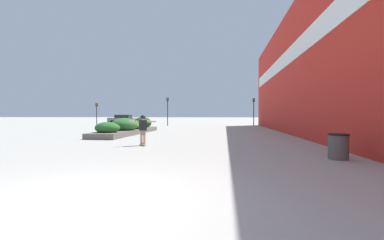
# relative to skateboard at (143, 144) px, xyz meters

# --- Properties ---
(ground_plane) EXTENTS (300.00, 300.00, 0.00)m
(ground_plane) POSITION_rel_skateboard_xyz_m (1.54, -7.86, -0.07)
(ground_plane) COLOR #A3A099
(building_wall_right) EXTENTS (0.67, 36.31, 9.59)m
(building_wall_right) POSITION_rel_skateboard_xyz_m (9.12, 7.84, 4.73)
(building_wall_right) COLOR red
(building_wall_right) RESTS_ON ground_plane
(planter_box) EXTENTS (2.00, 9.82, 1.31)m
(planter_box) POSITION_rel_skateboard_xyz_m (-3.53, 7.26, 0.42)
(planter_box) COLOR #605B54
(planter_box) RESTS_ON ground_plane
(skateboard) EXTENTS (0.51, 0.78, 0.10)m
(skateboard) POSITION_rel_skateboard_xyz_m (0.00, 0.00, 0.00)
(skateboard) COLOR olive
(skateboard) RESTS_ON ground_plane
(skateboarder) EXTENTS (1.21, 0.64, 1.39)m
(skateboarder) POSITION_rel_skateboard_xyz_m (0.00, -0.00, 0.87)
(skateboarder) COLOR tan
(skateboarder) RESTS_ON skateboard
(trash_bin) EXTENTS (0.66, 0.66, 0.86)m
(trash_bin) POSITION_rel_skateboard_xyz_m (7.77, -2.97, 0.36)
(trash_bin) COLOR #514C47
(trash_bin) RESTS_ON ground_plane
(car_leftmost) EXTENTS (4.14, 1.92, 1.50)m
(car_leftmost) POSITION_rel_skateboard_xyz_m (-11.85, 26.17, 0.73)
(car_leftmost) COLOR slate
(car_leftmost) RESTS_ON ground_plane
(car_center_left) EXTENTS (4.32, 1.99, 1.49)m
(car_center_left) POSITION_rel_skateboard_xyz_m (17.32, 28.53, 0.70)
(car_center_left) COLOR black
(car_center_left) RESTS_ON ground_plane
(traffic_light_left) EXTENTS (0.28, 0.30, 3.84)m
(traffic_light_left) POSITION_rel_skateboard_xyz_m (-3.77, 22.18, 2.52)
(traffic_light_left) COLOR black
(traffic_light_left) RESTS_ON ground_plane
(traffic_light_right) EXTENTS (0.28, 0.30, 3.69)m
(traffic_light_right) POSITION_rel_skateboard_xyz_m (7.81, 22.70, 2.43)
(traffic_light_right) COLOR black
(traffic_light_right) RESTS_ON ground_plane
(traffic_light_far_left) EXTENTS (0.28, 0.30, 3.14)m
(traffic_light_far_left) POSITION_rel_skateboard_xyz_m (-14.02, 22.15, 2.09)
(traffic_light_far_left) COLOR black
(traffic_light_far_left) RESTS_ON ground_plane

